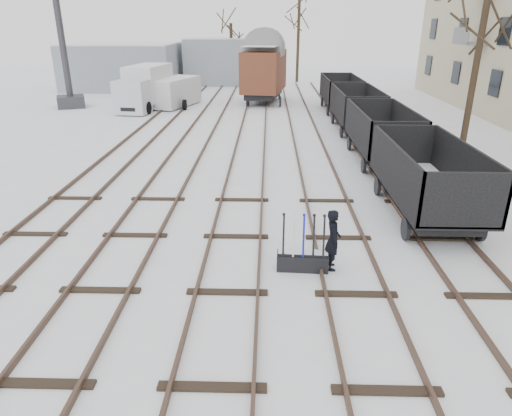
{
  "coord_description": "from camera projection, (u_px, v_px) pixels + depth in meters",
  "views": [
    {
      "loc": [
        0.93,
        -9.1,
        5.87
      ],
      "look_at": [
        0.61,
        2.37,
        1.2
      ],
      "focal_mm": 32.0,
      "sensor_mm": 36.0,
      "label": 1
    }
  ],
  "objects": [
    {
      "name": "ground",
      "position": [
        227.0,
        293.0,
        10.66
      ],
      "size": [
        120.0,
        120.0,
        0.0
      ],
      "primitive_type": "plane",
      "color": "white",
      "rests_on": "ground"
    },
    {
      "name": "crane",
      "position": [
        68.0,
        72.0,
        33.41
      ],
      "size": [
        2.49,
        5.67,
        9.53
      ],
      "rotation": [
        0.0,
        0.0,
        0.4
      ],
      "color": "#2E2E33",
      "rests_on": "ground"
    },
    {
      "name": "tree_far_right",
      "position": [
        298.0,
        38.0,
        47.24
      ],
      "size": [
        0.3,
        0.3,
        8.91
      ],
      "primitive_type": "cylinder",
      "color": "black",
      "rests_on": "ground"
    },
    {
      "name": "panel_van",
      "position": [
        175.0,
        92.0,
        34.12
      ],
      "size": [
        3.43,
        5.13,
        2.08
      ],
      "rotation": [
        0.0,
        0.0,
        -0.32
      ],
      "color": "silver",
      "rests_on": "ground"
    },
    {
      "name": "ground_frame",
      "position": [
        303.0,
        260.0,
        11.59
      ],
      "size": [
        1.32,
        0.49,
        1.49
      ],
      "rotation": [
        0.0,
        0.0,
        -0.06
      ],
      "color": "black",
      "rests_on": "ground"
    },
    {
      "name": "freight_wagon_b",
      "position": [
        381.0,
        141.0,
        20.6
      ],
      "size": [
        2.33,
        5.83,
        2.38
      ],
      "color": "black",
      "rests_on": "ground"
    },
    {
      "name": "tree_far_left",
      "position": [
        231.0,
        55.0,
        44.52
      ],
      "size": [
        0.3,
        0.3,
        5.86
      ],
      "primitive_type": "cylinder",
      "color": "black",
      "rests_on": "ground"
    },
    {
      "name": "freight_wagon_c",
      "position": [
        356.0,
        115.0,
        26.53
      ],
      "size": [
        2.33,
        5.83,
        2.38
      ],
      "color": "black",
      "rests_on": "ground"
    },
    {
      "name": "tree_near",
      "position": [
        476.0,
        66.0,
        20.55
      ],
      "size": [
        0.3,
        0.3,
        8.14
      ],
      "primitive_type": "cylinder",
      "color": "black",
      "rests_on": "ground"
    },
    {
      "name": "lorry",
      "position": [
        145.0,
        87.0,
        33.08
      ],
      "size": [
        2.79,
        6.85,
        3.02
      ],
      "rotation": [
        0.0,
        0.0,
        -0.14
      ],
      "color": "black",
      "rests_on": "ground"
    },
    {
      "name": "tracks",
      "position": [
        250.0,
        145.0,
        23.3
      ],
      "size": [
        13.9,
        52.0,
        0.16
      ],
      "color": "black",
      "rests_on": "ground"
    },
    {
      "name": "freight_wagon_a",
      "position": [
        425.0,
        189.0,
        14.68
      ],
      "size": [
        2.33,
        5.83,
        2.38
      ],
      "color": "black",
      "rests_on": "ground"
    },
    {
      "name": "worker",
      "position": [
        333.0,
        240.0,
        11.47
      ],
      "size": [
        0.4,
        0.59,
        1.61
      ],
      "primitive_type": "imported",
      "rotation": [
        0.0,
        0.0,
        1.59
      ],
      "color": "black",
      "rests_on": "ground"
    },
    {
      "name": "box_van_wagon",
      "position": [
        264.0,
        70.0,
        35.14
      ],
      "size": [
        3.86,
        6.07,
        4.33
      ],
      "rotation": [
        0.0,
        0.0,
        -0.16
      ],
      "color": "black",
      "rests_on": "ground"
    },
    {
      "name": "freight_wagon_d",
      "position": [
        340.0,
        98.0,
        32.45
      ],
      "size": [
        2.33,
        5.83,
        2.38
      ],
      "color": "black",
      "rests_on": "ground"
    },
    {
      "name": "shed_right",
      "position": [
        222.0,
        61.0,
        46.96
      ],
      "size": [
        7.0,
        6.0,
        4.5
      ],
      "color": "gray",
      "rests_on": "ground"
    },
    {
      "name": "shed_left",
      "position": [
        124.0,
        66.0,
        43.56
      ],
      "size": [
        10.0,
        8.0,
        4.1
      ],
      "color": "gray",
      "rests_on": "ground"
    }
  ]
}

